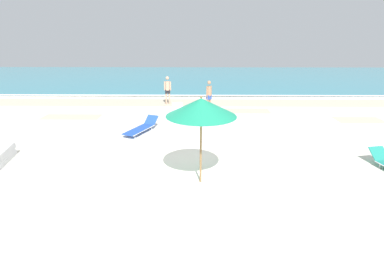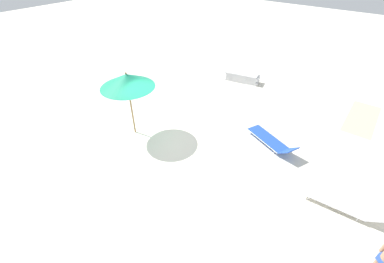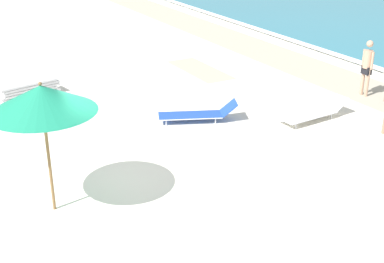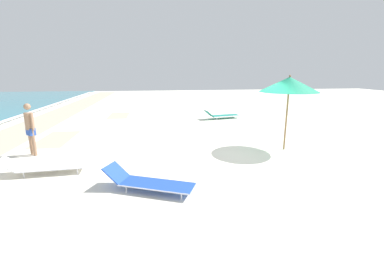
{
  "view_description": "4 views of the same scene",
  "coord_description": "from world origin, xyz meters",
  "px_view_note": "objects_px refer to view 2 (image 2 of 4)",
  "views": [
    {
      "loc": [
        0.25,
        -9.8,
        4.31
      ],
      "look_at": [
        0.11,
        1.05,
        0.74
      ],
      "focal_mm": 28.0,
      "sensor_mm": 36.0,
      "label": 1
    },
    {
      "loc": [
        5.77,
        5.45,
        6.42
      ],
      "look_at": [
        0.09,
        1.11,
        1.08
      ],
      "focal_mm": 24.0,
      "sensor_mm": 36.0,
      "label": 2
    },
    {
      "loc": [
        9.75,
        -3.73,
        5.65
      ],
      "look_at": [
        0.07,
        1.71,
        0.86
      ],
      "focal_mm": 50.0,
      "sensor_mm": 36.0,
      "label": 3
    },
    {
      "loc": [
        -8.0,
        2.98,
        2.79
      ],
      "look_at": [
        0.74,
        1.72,
        0.7
      ],
      "focal_mm": 24.0,
      "sensor_mm": 36.0,
      "label": 4
    }
  ],
  "objects_px": {
    "beach_umbrella": "(127,81)",
    "sun_lounger_near_water_left": "(343,203)",
    "sun_lounger_under_umbrella": "(271,141)",
    "lounger_stack": "(242,77)"
  },
  "relations": [
    {
      "from": "sun_lounger_under_umbrella",
      "to": "sun_lounger_near_water_left",
      "type": "relative_size",
      "value": 1.0
    },
    {
      "from": "lounger_stack",
      "to": "sun_lounger_under_umbrella",
      "type": "distance_m",
      "value": 5.67
    },
    {
      "from": "lounger_stack",
      "to": "sun_lounger_under_umbrella",
      "type": "bearing_deg",
      "value": 28.7
    },
    {
      "from": "sun_lounger_under_umbrella",
      "to": "sun_lounger_near_water_left",
      "type": "xyz_separation_m",
      "value": [
        1.48,
        2.89,
        -0.01
      ]
    },
    {
      "from": "beach_umbrella",
      "to": "sun_lounger_under_umbrella",
      "type": "relative_size",
      "value": 1.19
    },
    {
      "from": "lounger_stack",
      "to": "sun_lounger_near_water_left",
      "type": "xyz_separation_m",
      "value": [
        5.84,
        6.52,
        -0.04
      ]
    },
    {
      "from": "sun_lounger_under_umbrella",
      "to": "sun_lounger_near_water_left",
      "type": "height_order",
      "value": "sun_lounger_under_umbrella"
    },
    {
      "from": "beach_umbrella",
      "to": "lounger_stack",
      "type": "xyz_separation_m",
      "value": [
        -6.99,
        1.2,
        -2.08
      ]
    },
    {
      "from": "beach_umbrella",
      "to": "sun_lounger_near_water_left",
      "type": "xyz_separation_m",
      "value": [
        -1.15,
        7.72,
        -2.12
      ]
    },
    {
      "from": "sun_lounger_under_umbrella",
      "to": "lounger_stack",
      "type": "bearing_deg",
      "value": -116.54
    }
  ]
}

